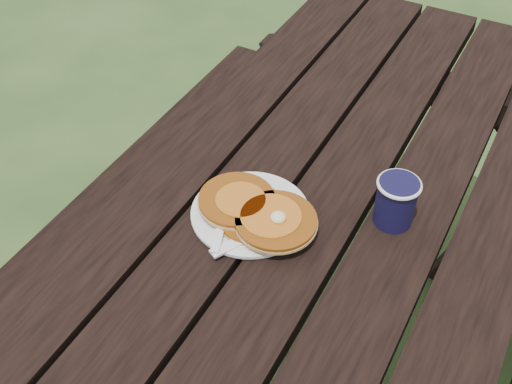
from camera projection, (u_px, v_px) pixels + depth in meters
The scene contains 6 objects.
picnic_table at pixel (303, 338), 1.44m from camera, with size 1.36×1.80×0.75m.
plate at pixel (250, 214), 1.19m from camera, with size 0.21×0.21×0.01m, color white.
pancake_stack at pixel (257, 212), 1.16m from camera, with size 0.23×0.16×0.04m.
knife at pixel (255, 233), 1.14m from camera, with size 0.02×0.18×0.01m, color white.
fork at pixel (220, 230), 1.14m from camera, with size 0.03×0.16×0.01m, color white, non-canonical shape.
coffee_cup at pixel (396, 199), 1.14m from camera, with size 0.08×0.08×0.09m.
Camera 1 is at (0.29, -0.77, 1.61)m, focal length 45.00 mm.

